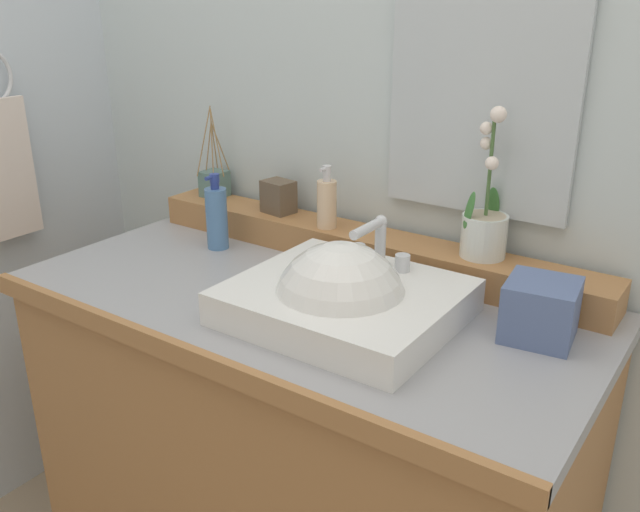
% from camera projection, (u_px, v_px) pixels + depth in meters
% --- Properties ---
extents(wall_back, '(2.79, 0.20, 2.64)m').
position_uv_depth(wall_back, '(404.00, 65.00, 1.65)').
color(wall_back, silver).
rests_on(wall_back, ground).
extents(vanity_cabinet, '(1.29, 0.65, 0.87)m').
position_uv_depth(vanity_cabinet, '(304.00, 456.00, 1.65)').
color(vanity_cabinet, '#A87242').
rests_on(vanity_cabinet, ground).
extents(back_ledge, '(1.21, 0.13, 0.08)m').
position_uv_depth(back_ledge, '(361.00, 246.00, 1.66)').
color(back_ledge, '#A87242').
rests_on(back_ledge, vanity_cabinet).
extents(sink_basin, '(0.44, 0.39, 0.29)m').
position_uv_depth(sink_basin, '(342.00, 305.00, 1.36)').
color(sink_basin, white).
rests_on(sink_basin, vanity_cabinet).
extents(soap_bar, '(0.07, 0.04, 0.02)m').
position_uv_depth(soap_bar, '(326.00, 253.00, 1.50)').
color(soap_bar, '#EDDFC6').
rests_on(soap_bar, sink_basin).
extents(potted_plant, '(0.10, 0.10, 0.33)m').
position_uv_depth(potted_plant, '(485.00, 224.00, 1.47)').
color(potted_plant, silver).
rests_on(potted_plant, back_ledge).
extents(soap_dispenser, '(0.05, 0.05, 0.16)m').
position_uv_depth(soap_dispenser, '(327.00, 202.00, 1.66)').
color(soap_dispenser, beige).
rests_on(soap_dispenser, back_ledge).
extents(reed_diffuser, '(0.07, 0.08, 0.25)m').
position_uv_depth(reed_diffuser, '(215.00, 182.00, 1.92)').
color(reed_diffuser, slate).
rests_on(reed_diffuser, back_ledge).
extents(trinket_box, '(0.09, 0.07, 0.09)m').
position_uv_depth(trinket_box, '(278.00, 197.00, 1.78)').
color(trinket_box, brown).
rests_on(trinket_box, back_ledge).
extents(lotion_bottle, '(0.06, 0.06, 0.20)m').
position_uv_depth(lotion_bottle, '(217.00, 217.00, 1.73)').
color(lotion_bottle, '#4E7BAE').
rests_on(lotion_bottle, vanity_cabinet).
extents(tissue_box, '(0.15, 0.15, 0.12)m').
position_uv_depth(tissue_box, '(540.00, 310.00, 1.28)').
color(tissue_box, slate).
rests_on(tissue_box, vanity_cabinet).
extents(mirror, '(0.42, 0.02, 0.49)m').
position_uv_depth(mirror, '(481.00, 102.00, 1.45)').
color(mirror, silver).
extents(hand_towel, '(0.02, 0.17, 0.39)m').
position_uv_depth(hand_towel, '(5.00, 170.00, 1.87)').
color(hand_towel, silver).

